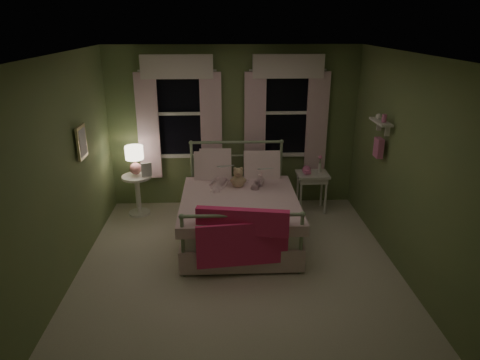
{
  "coord_description": "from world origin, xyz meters",
  "views": [
    {
      "loc": [
        -0.18,
        -4.69,
        2.94
      ],
      "look_at": [
        0.04,
        0.49,
        1.0
      ],
      "focal_mm": 32.0,
      "sensor_mm": 36.0,
      "label": 1
    }
  ],
  "objects_px": {
    "nightstand_right": "(312,179)",
    "child_right": "(257,168)",
    "nightstand_left": "(138,189)",
    "table_lamp": "(135,157)",
    "teddy_bear": "(238,179)",
    "bed": "(239,213)",
    "child_left": "(219,163)"
  },
  "relations": [
    {
      "from": "child_right",
      "to": "nightstand_left",
      "type": "height_order",
      "value": "child_right"
    },
    {
      "from": "nightstand_left",
      "to": "child_right",
      "type": "bearing_deg",
      "value": -12.83
    },
    {
      "from": "child_right",
      "to": "teddy_bear",
      "type": "distance_m",
      "value": 0.34
    },
    {
      "from": "child_left",
      "to": "nightstand_left",
      "type": "xyz_separation_m",
      "value": [
        -1.3,
        0.42,
        -0.57
      ]
    },
    {
      "from": "child_left",
      "to": "table_lamp",
      "type": "bearing_deg",
      "value": -9.43
    },
    {
      "from": "teddy_bear",
      "to": "nightstand_right",
      "type": "bearing_deg",
      "value": 25.57
    },
    {
      "from": "nightstand_right",
      "to": "bed",
      "type": "bearing_deg",
      "value": -144.94
    },
    {
      "from": "child_right",
      "to": "table_lamp",
      "type": "bearing_deg",
      "value": 0.17
    },
    {
      "from": "teddy_bear",
      "to": "table_lamp",
      "type": "height_order",
      "value": "table_lamp"
    },
    {
      "from": "table_lamp",
      "to": "nightstand_right",
      "type": "xyz_separation_m",
      "value": [
        2.79,
        -0.0,
        -0.4
      ]
    },
    {
      "from": "bed",
      "to": "nightstand_right",
      "type": "relative_size",
      "value": 3.18
    },
    {
      "from": "bed",
      "to": "child_left",
      "type": "bearing_deg",
      "value": 122.39
    },
    {
      "from": "bed",
      "to": "child_left",
      "type": "distance_m",
      "value": 0.8
    },
    {
      "from": "teddy_bear",
      "to": "nightstand_left",
      "type": "xyz_separation_m",
      "value": [
        -1.58,
        0.58,
        -0.37
      ]
    },
    {
      "from": "child_left",
      "to": "nightstand_right",
      "type": "xyz_separation_m",
      "value": [
        1.49,
        0.42,
        -0.44
      ]
    },
    {
      "from": "nightstand_right",
      "to": "nightstand_left",
      "type": "bearing_deg",
      "value": 179.95
    },
    {
      "from": "nightstand_left",
      "to": "table_lamp",
      "type": "relative_size",
      "value": 1.43
    },
    {
      "from": "bed",
      "to": "nightstand_left",
      "type": "xyz_separation_m",
      "value": [
        -1.58,
        0.86,
        0.04
      ]
    },
    {
      "from": "child_right",
      "to": "teddy_bear",
      "type": "relative_size",
      "value": 2.06
    },
    {
      "from": "nightstand_right",
      "to": "child_left",
      "type": "bearing_deg",
      "value": -164.22
    },
    {
      "from": "bed",
      "to": "nightstand_right",
      "type": "distance_m",
      "value": 1.5
    },
    {
      "from": "nightstand_right",
      "to": "child_right",
      "type": "bearing_deg",
      "value": -155.66
    },
    {
      "from": "child_right",
      "to": "nightstand_right",
      "type": "xyz_separation_m",
      "value": [
        0.93,
        0.42,
        -0.35
      ]
    },
    {
      "from": "table_lamp",
      "to": "teddy_bear",
      "type": "bearing_deg",
      "value": -20.22
    },
    {
      "from": "child_right",
      "to": "nightstand_left",
      "type": "bearing_deg",
      "value": 0.17
    },
    {
      "from": "bed",
      "to": "teddy_bear",
      "type": "xyz_separation_m",
      "value": [
        0.01,
        0.27,
        0.42
      ]
    },
    {
      "from": "nightstand_left",
      "to": "nightstand_right",
      "type": "height_order",
      "value": "same"
    },
    {
      "from": "bed",
      "to": "nightstand_right",
      "type": "height_order",
      "value": "bed"
    },
    {
      "from": "teddy_bear",
      "to": "nightstand_left",
      "type": "height_order",
      "value": "teddy_bear"
    },
    {
      "from": "teddy_bear",
      "to": "table_lamp",
      "type": "distance_m",
      "value": 1.69
    },
    {
      "from": "table_lamp",
      "to": "nightstand_left",
      "type": "bearing_deg",
      "value": 0.0
    },
    {
      "from": "child_left",
      "to": "nightstand_right",
      "type": "relative_size",
      "value": 1.31
    }
  ]
}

